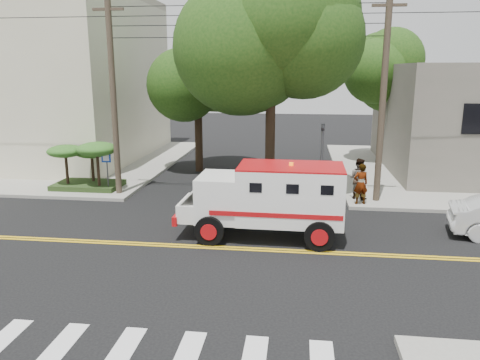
# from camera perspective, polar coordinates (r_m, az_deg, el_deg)

# --- Properties ---
(ground) EXTENTS (100.00, 100.00, 0.00)m
(ground) POSITION_cam_1_polar(r_m,az_deg,el_deg) (15.93, -3.41, -8.21)
(ground) COLOR black
(ground) RESTS_ON ground
(sidewalk_nw) EXTENTS (17.00, 17.00, 0.15)m
(sidewalk_nw) POSITION_cam_1_polar(r_m,az_deg,el_deg) (32.95, -22.57, 2.19)
(sidewalk_nw) COLOR gray
(sidewalk_nw) RESTS_ON ground
(building_left) EXTENTS (16.00, 14.00, 10.00)m
(building_left) POSITION_cam_1_polar(r_m,az_deg,el_deg) (34.77, -25.01, 10.94)
(building_left) COLOR beige
(building_left) RESTS_ON sidewalk_nw
(utility_pole_left) EXTENTS (0.28, 0.28, 9.00)m
(utility_pole_left) POSITION_cam_1_polar(r_m,az_deg,el_deg) (22.25, -15.16, 9.40)
(utility_pole_left) COLOR #382D23
(utility_pole_left) RESTS_ON ground
(utility_pole_right) EXTENTS (0.28, 0.28, 9.00)m
(utility_pole_right) POSITION_cam_1_polar(r_m,az_deg,el_deg) (21.10, 17.00, 9.10)
(utility_pole_right) COLOR #382D23
(utility_pole_right) RESTS_ON ground
(tree_main) EXTENTS (6.08, 5.70, 9.85)m
(tree_main) POSITION_cam_1_polar(r_m,az_deg,el_deg) (20.83, 5.08, 17.00)
(tree_main) COLOR black
(tree_main) RESTS_ON ground
(tree_left) EXTENTS (4.48, 4.20, 7.70)m
(tree_left) POSITION_cam_1_polar(r_m,az_deg,el_deg) (26.91, -4.63, 13.02)
(tree_left) COLOR black
(tree_left) RESTS_ON ground
(tree_right) EXTENTS (4.80, 4.50, 8.20)m
(tree_right) POSITION_cam_1_polar(r_m,az_deg,el_deg) (30.93, 19.01, 13.06)
(tree_right) COLOR black
(tree_right) RESTS_ON ground
(traffic_signal) EXTENTS (0.15, 0.18, 3.60)m
(traffic_signal) POSITION_cam_1_polar(r_m,az_deg,el_deg) (20.51, 9.94, 2.96)
(traffic_signal) COLOR #3F3F42
(traffic_signal) RESTS_ON ground
(accessibility_sign) EXTENTS (0.45, 0.10, 2.02)m
(accessibility_sign) POSITION_cam_1_polar(r_m,az_deg,el_deg) (23.03, -15.92, 1.59)
(accessibility_sign) COLOR #3F3F42
(accessibility_sign) RESTS_ON ground
(palm_planter) EXTENTS (3.52, 2.63, 2.36)m
(palm_planter) POSITION_cam_1_polar(r_m,az_deg,el_deg) (23.89, -18.27, 2.52)
(palm_planter) COLOR #1E3314
(palm_planter) RESTS_ON sidewalk_nw
(armored_truck) EXTENTS (5.83, 2.43, 2.64)m
(armored_truck) POSITION_cam_1_polar(r_m,az_deg,el_deg) (16.41, 3.54, -2.03)
(armored_truck) COLOR white
(armored_truck) RESTS_ON ground
(pedestrian_a) EXTENTS (0.74, 0.59, 1.78)m
(pedestrian_a) POSITION_cam_1_polar(r_m,az_deg,el_deg) (20.80, 14.50, -0.46)
(pedestrian_a) COLOR gray
(pedestrian_a) RESTS_ON sidewalk_ne
(pedestrian_b) EXTENTS (1.14, 1.08, 1.85)m
(pedestrian_b) POSITION_cam_1_polar(r_m,az_deg,el_deg) (21.62, 14.24, 0.16)
(pedestrian_b) COLOR gray
(pedestrian_b) RESTS_ON sidewalk_ne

